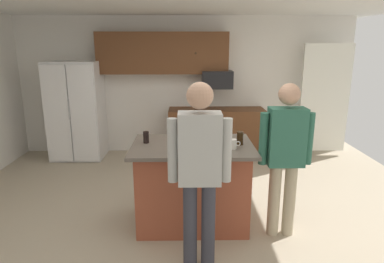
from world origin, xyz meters
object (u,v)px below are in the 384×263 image
person_host_foreground (285,151)px  glass_pilsner (187,132)px  tumbler_amber (146,137)px  glass_short_whisky (219,140)px  person_guest_right (200,165)px  glass_stout_tall (240,138)px  mug_blue_stoneware (233,144)px  refrigerator (77,111)px  serving_tray (192,143)px  microwave_over_range (217,79)px  glass_dark_ale (226,132)px  mug_ceramic_white (197,133)px  kitchen_island (192,184)px

person_host_foreground → glass_pilsner: person_host_foreground is taller
tumbler_amber → glass_short_whisky: glass_short_whisky is taller
person_guest_right → tumbler_amber: bearing=29.6°
glass_stout_tall → glass_pilsner: bearing=152.3°
tumbler_amber → person_guest_right: bearing=-56.9°
tumbler_amber → mug_blue_stoneware: tumbler_amber is taller
refrigerator → serving_tray: refrigerator is taller
refrigerator → microwave_over_range: size_ratio=3.20×
glass_dark_ale → mug_ceramic_white: (-0.35, 0.04, -0.02)m
mug_ceramic_white → glass_pilsner: bearing=-174.6°
glass_pilsner → microwave_over_range: bearing=76.3°
kitchen_island → refrigerator: bearing=130.3°
mug_blue_stoneware → kitchen_island: bearing=159.6°
person_host_foreground → glass_pilsner: (-1.04, 0.57, 0.06)m
refrigerator → mug_ceramic_white: (2.16, -2.16, 0.13)m
glass_stout_tall → tumbler_amber: size_ratio=1.11×
person_guest_right → glass_short_whisky: size_ratio=10.93×
microwave_over_range → glass_short_whisky: microwave_over_range is taller
glass_dark_ale → glass_short_whisky: 0.40m
person_host_foreground → refrigerator: bearing=-26.4°
person_guest_right → glass_short_whisky: bearing=-22.6°
tumbler_amber → serving_tray: tumbler_amber is taller
mug_blue_stoneware → glass_short_whisky: bearing=161.2°
refrigerator → person_host_foreground: size_ratio=1.06×
glass_stout_tall → tumbler_amber: glass_stout_tall is taller
mug_blue_stoneware → person_guest_right: bearing=-120.8°
kitchen_island → glass_short_whisky: size_ratio=8.51×
person_guest_right → mug_ceramic_white: size_ratio=14.48×
mug_blue_stoneware → serving_tray: mug_blue_stoneware is taller
kitchen_island → glass_stout_tall: glass_stout_tall is taller
mug_blue_stoneware → mug_ceramic_white: bearing=128.6°
mug_blue_stoneware → glass_dark_ale: bearing=93.5°
person_host_foreground → glass_stout_tall: size_ratio=11.39×
kitchen_island → tumbler_amber: bearing=171.8°
refrigerator → mug_blue_stoneware: refrigerator is taller
glass_dark_ale → mug_blue_stoneware: bearing=-86.5°
glass_dark_ale → serving_tray: 0.51m
microwave_over_range → glass_dark_ale: bearing=-92.3°
glass_dark_ale → mug_blue_stoneware: (0.03, -0.44, -0.02)m
person_guest_right → glass_pilsner: person_guest_right is taller
tumbler_amber → glass_stout_tall: bearing=-4.6°
mug_ceramic_white → kitchen_island: bearing=-100.4°
glass_stout_tall → mug_ceramic_white: 0.58m
microwave_over_range → kitchen_island: bearing=-101.0°
serving_tray → person_host_foreground: bearing=-14.0°
person_guest_right → mug_blue_stoneware: size_ratio=13.86×
mug_ceramic_white → mug_blue_stoneware: bearing=-51.4°
person_host_foreground → tumbler_amber: person_host_foreground is taller
serving_tray → microwave_over_range: bearing=79.1°
kitchen_island → mug_blue_stoneware: (0.44, -0.16, 0.53)m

